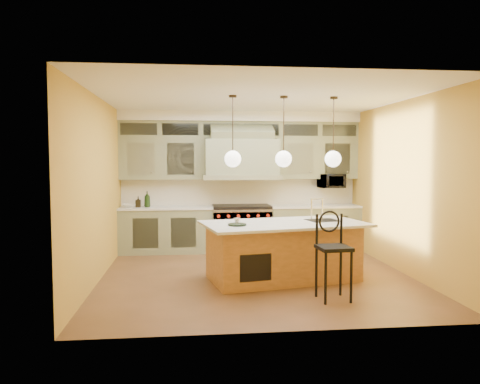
{
  "coord_description": "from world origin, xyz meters",
  "views": [
    {
      "loc": [
        -1.07,
        -7.49,
        1.91
      ],
      "look_at": [
        -0.19,
        0.7,
        1.34
      ],
      "focal_mm": 35.0,
      "sensor_mm": 36.0,
      "label": 1
    }
  ],
  "objects": [
    {
      "name": "oil_bottle_b",
      "position": [
        -2.11,
        2.15,
        1.05
      ],
      "size": [
        0.11,
        0.11,
        0.22
      ],
      "primitive_type": "imported",
      "rotation": [
        0.0,
        0.0,
        -0.12
      ],
      "color": "black",
      "rests_on": "back_cabinetry"
    },
    {
      "name": "microwave",
      "position": [
        1.95,
        2.25,
        1.45
      ],
      "size": [
        0.54,
        0.37,
        0.3
      ],
      "primitive_type": "imported",
      "color": "black",
      "rests_on": "back_cabinetry"
    },
    {
      "name": "fruit_bowl",
      "position": [
        -2.3,
        2.15,
        0.97
      ],
      "size": [
        0.3,
        0.3,
        0.07
      ],
      "primitive_type": "imported",
      "rotation": [
        0.0,
        0.0,
        -0.07
      ],
      "color": "white",
      "rests_on": "back_cabinetry"
    },
    {
      "name": "pendant_right",
      "position": [
        1.2,
        -0.25,
        1.95
      ],
      "size": [
        0.26,
        0.26,
        1.11
      ],
      "color": "#2D2319",
      "rests_on": "ceiling"
    },
    {
      "name": "counter_stool",
      "position": [
        0.87,
        -1.37,
        0.69
      ],
      "size": [
        0.45,
        0.45,
        1.21
      ],
      "rotation": [
        0.0,
        0.0,
        0.07
      ],
      "color": "black",
      "rests_on": "floor"
    },
    {
      "name": "oil_bottle_a",
      "position": [
        -1.93,
        2.15,
        1.1
      ],
      "size": [
        0.13,
        0.13,
        0.33
      ],
      "primitive_type": "imported",
      "rotation": [
        0.0,
        0.0,
        -0.02
      ],
      "color": "black",
      "rests_on": "back_cabinetry"
    },
    {
      "name": "wall_left",
      "position": [
        -2.5,
        0.0,
        1.45
      ],
      "size": [
        0.0,
        5.0,
        5.0
      ],
      "primitive_type": "plane",
      "rotation": [
        1.57,
        0.0,
        1.57
      ],
      "color": "gold",
      "rests_on": "ground"
    },
    {
      "name": "floor",
      "position": [
        0.0,
        0.0,
        0.0
      ],
      "size": [
        5.0,
        5.0,
        0.0
      ],
      "primitive_type": "plane",
      "color": "#55391D",
      "rests_on": "ground"
    },
    {
      "name": "pendant_center",
      "position": [
        0.4,
        -0.25,
        1.95
      ],
      "size": [
        0.26,
        0.26,
        1.11
      ],
      "color": "#2D2319",
      "rests_on": "ceiling"
    },
    {
      "name": "pendant_left",
      "position": [
        -0.4,
        -0.25,
        1.95
      ],
      "size": [
        0.26,
        0.26,
        1.11
      ],
      "color": "#2D2319",
      "rests_on": "ceiling"
    },
    {
      "name": "wall_right",
      "position": [
        2.5,
        0.0,
        1.45
      ],
      "size": [
        0.0,
        5.0,
        5.0
      ],
      "primitive_type": "plane",
      "rotation": [
        1.57,
        0.0,
        -1.57
      ],
      "color": "gold",
      "rests_on": "ground"
    },
    {
      "name": "back_cabinetry",
      "position": [
        0.0,
        2.23,
        1.43
      ],
      "size": [
        5.0,
        0.77,
        2.9
      ],
      "color": "gray",
      "rests_on": "floor"
    },
    {
      "name": "kitchen_island",
      "position": [
        0.41,
        -0.25,
        0.47
      ],
      "size": [
        2.72,
        1.79,
        1.35
      ],
      "rotation": [
        0.0,
        0.0,
        0.2
      ],
      "color": "#956235",
      "rests_on": "floor"
    },
    {
      "name": "ceiling",
      "position": [
        0.0,
        0.0,
        2.9
      ],
      "size": [
        5.0,
        5.0,
        0.0
      ],
      "primitive_type": "plane",
      "rotation": [
        3.14,
        0.0,
        0.0
      ],
      "color": "white",
      "rests_on": "wall_back"
    },
    {
      "name": "cup",
      "position": [
        -0.34,
        -0.36,
        0.96
      ],
      "size": [
        0.1,
        0.1,
        0.09
      ],
      "primitive_type": "imported",
      "rotation": [
        0.0,
        0.0,
        0.05
      ],
      "color": "silver",
      "rests_on": "kitchen_island"
    },
    {
      "name": "wall_back",
      "position": [
        0.0,
        2.5,
        1.45
      ],
      "size": [
        5.0,
        0.0,
        5.0
      ],
      "primitive_type": "plane",
      "rotation": [
        1.57,
        0.0,
        0.0
      ],
      "color": "gold",
      "rests_on": "ground"
    },
    {
      "name": "wall_front",
      "position": [
        0.0,
        -2.5,
        1.45
      ],
      "size": [
        5.0,
        0.0,
        5.0
      ],
      "primitive_type": "plane",
      "rotation": [
        -1.57,
        0.0,
        0.0
      ],
      "color": "gold",
      "rests_on": "ground"
    },
    {
      "name": "range",
      "position": [
        0.0,
        2.14,
        0.49
      ],
      "size": [
        1.2,
        0.74,
        0.96
      ],
      "color": "silver",
      "rests_on": "floor"
    }
  ]
}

